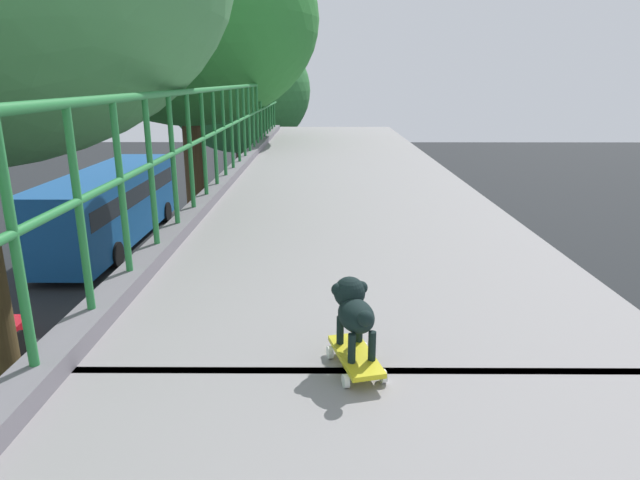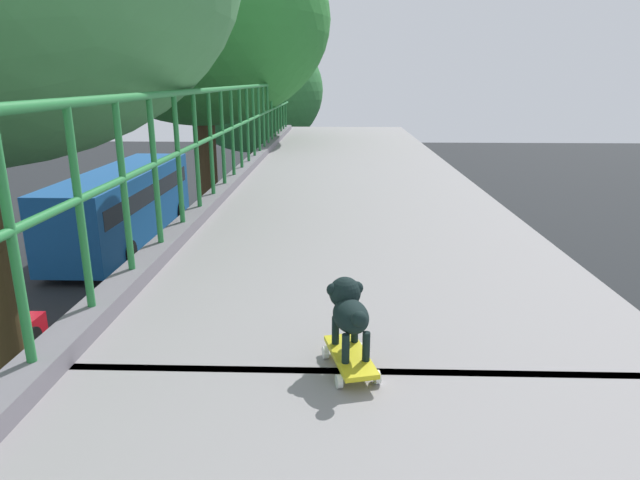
# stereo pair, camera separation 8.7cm
# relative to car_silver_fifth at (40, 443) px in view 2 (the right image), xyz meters

# --- Properties ---
(car_silver_fifth) EXTENTS (1.74, 4.12, 1.49)m
(car_silver_fifth) POSITION_rel_car_silver_fifth_xyz_m (0.00, 0.00, 0.00)
(car_silver_fifth) COLOR #B0B7B9
(car_silver_fifth) RESTS_ON ground
(city_bus) EXTENTS (2.72, 10.92, 3.11)m
(city_bus) POSITION_rel_car_silver_fifth_xyz_m (-3.92, 14.49, 1.07)
(city_bus) COLOR navy
(city_bus) RESTS_ON ground
(roadside_tree_far) EXTENTS (5.72, 5.72, 10.26)m
(roadside_tree_far) POSITION_rel_car_silver_fifth_xyz_m (2.13, 4.53, 7.27)
(roadside_tree_far) COLOR #493420
(roadside_tree_far) RESTS_ON ground
(roadside_tree_farthest) EXTENTS (5.48, 5.48, 8.73)m
(roadside_tree_farthest) POSITION_rel_car_silver_fifth_xyz_m (1.84, 13.55, 5.65)
(roadside_tree_farthest) COLOR brown
(roadside_tree_farthest) RESTS_ON ground
(toy_skateboard) EXTENTS (0.28, 0.45, 0.09)m
(toy_skateboard) POSITION_rel_car_silver_fifth_xyz_m (5.23, -5.66, 4.84)
(toy_skateboard) COLOR gold
(toy_skateboard) RESTS_ON overpass_deck
(small_dog) EXTENTS (0.23, 0.38, 0.34)m
(small_dog) POSITION_rel_car_silver_fifth_xyz_m (5.22, -5.60, 5.07)
(small_dog) COLOR black
(small_dog) RESTS_ON toy_skateboard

